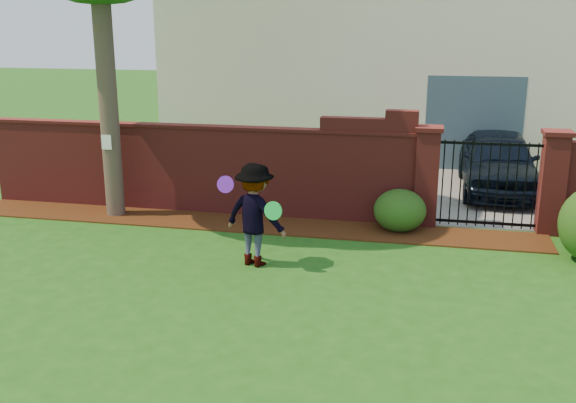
% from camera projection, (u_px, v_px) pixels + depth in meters
% --- Properties ---
extents(ground, '(80.00, 80.00, 0.01)m').
position_uv_depth(ground, '(244.00, 300.00, 9.09)').
color(ground, '#1E5214').
rests_on(ground, ground).
extents(mulch_bed, '(11.10, 1.08, 0.03)m').
position_uv_depth(mulch_bed, '(244.00, 223.00, 12.42)').
color(mulch_bed, '#371A0A').
rests_on(mulch_bed, ground).
extents(brick_wall, '(8.70, 0.31, 2.16)m').
position_uv_depth(brick_wall, '(201.00, 167.00, 13.02)').
color(brick_wall, maroon).
rests_on(brick_wall, ground).
extents(pillar_left, '(0.50, 0.50, 1.88)m').
position_uv_depth(pillar_left, '(427.00, 176.00, 12.12)').
color(pillar_left, maroon).
rests_on(pillar_left, ground).
extents(pillar_right, '(0.50, 0.50, 1.88)m').
position_uv_depth(pillar_right, '(553.00, 182.00, 11.67)').
color(pillar_right, maroon).
rests_on(pillar_right, ground).
extents(iron_gate, '(1.78, 0.03, 1.60)m').
position_uv_depth(iron_gate, '(488.00, 184.00, 11.92)').
color(iron_gate, black).
rests_on(iron_gate, ground).
extents(driveway, '(3.20, 8.00, 0.01)m').
position_uv_depth(driveway, '(472.00, 179.00, 15.92)').
color(driveway, slate).
rests_on(driveway, ground).
extents(house, '(12.40, 6.40, 6.30)m').
position_uv_depth(house, '(386.00, 40.00, 19.34)').
color(house, '#EDE2C6').
rests_on(house, ground).
extents(car, '(1.62, 4.02, 1.37)m').
position_uv_depth(car, '(499.00, 163.00, 14.46)').
color(car, black).
rests_on(car, ground).
extents(paper_notice, '(0.20, 0.01, 0.28)m').
position_uv_depth(paper_notice, '(106.00, 142.00, 12.44)').
color(paper_notice, white).
rests_on(paper_notice, tree).
extents(shrub_left, '(0.96, 0.96, 0.78)m').
position_uv_depth(shrub_left, '(400.00, 210.00, 11.94)').
color(shrub_left, '#174414').
rests_on(shrub_left, ground).
extents(man, '(1.20, 0.92, 1.63)m').
position_uv_depth(man, '(254.00, 215.00, 10.16)').
color(man, gray).
rests_on(man, ground).
extents(frisbee_purple, '(0.27, 0.09, 0.27)m').
position_uv_depth(frisbee_purple, '(226.00, 184.00, 10.00)').
color(frisbee_purple, purple).
rests_on(frisbee_purple, man).
extents(frisbee_green, '(0.29, 0.11, 0.29)m').
position_uv_depth(frisbee_green, '(273.00, 211.00, 9.82)').
color(frisbee_green, green).
rests_on(frisbee_green, man).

